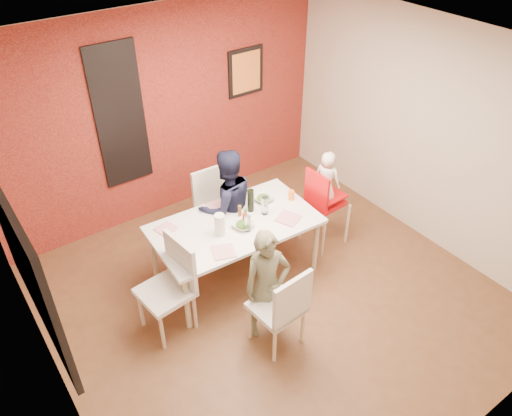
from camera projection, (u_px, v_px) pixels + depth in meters
ground at (272, 297)px, 5.58m from camera, size 4.50×4.50×0.00m
ceiling at (278, 59)px, 3.99m from camera, size 4.50×4.50×0.02m
wall_back at (166, 114)px, 6.26m from camera, size 4.50×0.02×2.70m
wall_front at (480, 355)px, 3.30m from camera, size 4.50×0.02×2.70m
wall_left at (35, 298)px, 3.72m from camera, size 0.02×4.50×2.70m
wall_right at (427, 134)px, 5.84m from camera, size 0.02×4.50×2.70m
brick_accent_wall at (166, 115)px, 6.25m from camera, size 4.50×0.02×2.70m
picture_window_frame at (24, 262)px, 3.75m from camera, size 0.05×1.70×1.30m
picture_window_pane at (26, 261)px, 3.76m from camera, size 0.02×1.55×1.15m
glassblock_strip at (120, 117)px, 5.87m from camera, size 0.55×0.03×1.70m
glassblock_surround at (120, 117)px, 5.86m from camera, size 0.60×0.03×1.76m
art_print_frame at (246, 72)px, 6.62m from camera, size 0.54×0.03×0.64m
art_print_canvas at (246, 72)px, 6.61m from camera, size 0.44×0.01×0.54m
dining_table at (235, 228)px, 5.47m from camera, size 1.85×1.10×0.75m
chair_near at (283, 307)px, 4.72m from camera, size 0.49×0.49×0.99m
chair_far at (216, 205)px, 6.00m from camera, size 0.50×0.50×1.04m
chair_left at (172, 282)px, 4.95m from camera, size 0.53×0.53×1.04m
high_chair at (323, 200)px, 5.97m from camera, size 0.47×0.47×1.07m
child_near at (267, 286)px, 4.83m from camera, size 0.53×0.44×1.26m
child_far at (227, 206)px, 5.75m from camera, size 0.76×0.62×1.43m
toddler at (327, 178)px, 5.80m from camera, size 0.31×0.37×0.65m
plate_near_left at (224, 252)px, 5.05m from camera, size 0.29×0.29×0.01m
plate_far_mid at (217, 206)px, 5.69m from camera, size 0.22×0.22×0.01m
plate_near_right at (288, 218)px, 5.50m from camera, size 0.31×0.31×0.01m
plate_far_left at (166, 229)px, 5.35m from camera, size 0.24×0.24×0.01m
salad_bowl_a at (243, 225)px, 5.37m from camera, size 0.27×0.27×0.06m
salad_bowl_b at (263, 198)px, 5.77m from camera, size 0.24×0.24×0.06m
wine_bottle at (251, 200)px, 5.54m from camera, size 0.07×0.07×0.28m
wine_glass_a at (248, 224)px, 5.27m from camera, size 0.07×0.07×0.19m
wine_glass_b at (265, 206)px, 5.51m from camera, size 0.08×0.08×0.22m
paper_towel_roll at (220, 225)px, 5.21m from camera, size 0.11×0.11×0.25m
condiment_red at (244, 219)px, 5.39m from camera, size 0.04×0.04×0.14m
condiment_green at (245, 215)px, 5.45m from camera, size 0.03×0.03×0.13m
condiment_brown at (240, 211)px, 5.48m from camera, size 0.04×0.04×0.15m
sippy_cup at (291, 195)px, 5.77m from camera, size 0.07×0.07×0.12m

